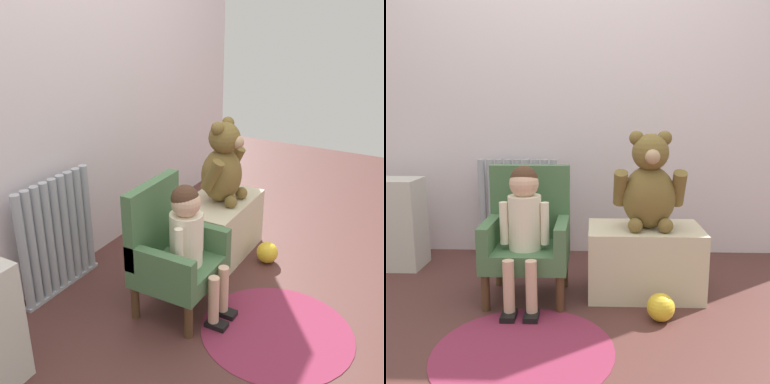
# 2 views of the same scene
# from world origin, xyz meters

# --- Properties ---
(ground_plane) EXTENTS (6.00, 6.00, 0.00)m
(ground_plane) POSITION_xyz_m (0.00, 0.00, 0.00)
(ground_plane) COLOR #4E2B27
(back_wall) EXTENTS (3.80, 0.05, 2.40)m
(back_wall) POSITION_xyz_m (0.00, 1.27, 1.20)
(back_wall) COLOR silver
(back_wall) RESTS_ON ground_plane
(radiator) EXTENTS (0.56, 0.05, 0.67)m
(radiator) POSITION_xyz_m (-0.39, 1.14, 0.33)
(radiator) COLOR #A4ABB4
(radiator) RESTS_ON ground_plane
(small_dresser) EXTENTS (0.40, 0.27, 0.58)m
(small_dresser) POSITION_xyz_m (-1.17, 0.89, 0.29)
(small_dresser) COLOR beige
(small_dresser) RESTS_ON ground_plane
(child_armchair) EXTENTS (0.44, 0.39, 0.70)m
(child_armchair) POSITION_xyz_m (-0.22, 0.50, 0.33)
(child_armchair) COLOR #476E45
(child_armchair) RESTS_ON ground_plane
(child_figure) EXTENTS (0.25, 0.35, 0.72)m
(child_figure) POSITION_xyz_m (-0.22, 0.39, 0.47)
(child_figure) COLOR #ECE2C6
(child_figure) RESTS_ON ground_plane
(low_bench) EXTENTS (0.61, 0.37, 0.38)m
(low_bench) POSITION_xyz_m (0.41, 0.53, 0.19)
(low_bench) COLOR beige
(low_bench) RESTS_ON ground_plane
(large_teddy_bear) EXTENTS (0.38, 0.27, 0.52)m
(large_teddy_bear) POSITION_xyz_m (0.42, 0.52, 0.60)
(large_teddy_bear) COLOR brown
(large_teddy_bear) RESTS_ON low_bench
(floor_rug) EXTENTS (0.77, 0.77, 0.01)m
(floor_rug) POSITION_xyz_m (-0.16, -0.08, 0.00)
(floor_rug) COLOR maroon
(floor_rug) RESTS_ON ground_plane
(toy_ball) EXTENTS (0.13, 0.13, 0.13)m
(toy_ball) POSITION_xyz_m (0.45, 0.21, 0.07)
(toy_ball) COLOR yellow
(toy_ball) RESTS_ON ground_plane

